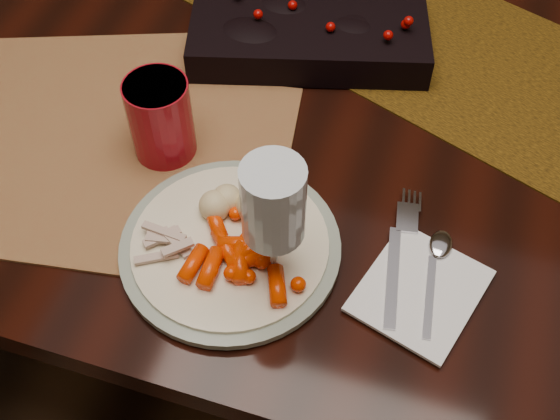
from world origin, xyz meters
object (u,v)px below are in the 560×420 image
(dinner_plate, at_px, (230,246))
(napkin, at_px, (420,290))
(placemat_main, at_px, (110,160))
(mashed_potatoes, at_px, (237,194))
(wine_glass, at_px, (274,229))
(centerpiece, at_px, (309,28))
(dining_table, at_px, (319,231))
(baby_carrots, at_px, (243,253))
(turkey_shreds, at_px, (171,248))
(red_cup, at_px, (161,118))

(dinner_plate, bearing_deg, napkin, 2.54)
(placemat_main, xyz_separation_m, mashed_potatoes, (0.19, -0.03, 0.04))
(wine_glass, bearing_deg, centerpiece, 100.37)
(dining_table, relative_size, wine_glass, 9.65)
(centerpiece, distance_m, baby_carrots, 0.39)
(placemat_main, bearing_deg, wine_glass, -30.14)
(centerpiece, distance_m, turkey_shreds, 0.41)
(placemat_main, xyz_separation_m, dinner_plate, (0.20, -0.09, 0.01))
(dinner_plate, relative_size, wine_glass, 1.40)
(turkey_shreds, bearing_deg, baby_carrots, 12.24)
(centerpiece, xyz_separation_m, turkey_shreds, (-0.05, -0.41, -0.01))
(napkin, distance_m, red_cup, 0.38)
(dinner_plate, xyz_separation_m, napkin, (0.22, 0.01, -0.00))
(dining_table, bearing_deg, napkin, -59.05)
(baby_carrots, bearing_deg, red_cup, 138.25)
(dining_table, bearing_deg, dinner_plate, -96.75)
(napkin, bearing_deg, dinner_plate, -160.47)
(dining_table, bearing_deg, centerpiece, 131.60)
(dining_table, bearing_deg, mashed_potatoes, -99.91)
(dinner_plate, xyz_separation_m, turkey_shreds, (-0.06, -0.03, 0.02))
(centerpiece, xyz_separation_m, dinner_plate, (0.01, -0.38, -0.03))
(placemat_main, distance_m, mashed_potatoes, 0.20)
(dinner_plate, height_order, baby_carrots, baby_carrots)
(red_cup, bearing_deg, wine_glass, -36.07)
(centerpiece, bearing_deg, mashed_potatoes, -89.32)
(baby_carrots, bearing_deg, centerpiece, 95.13)
(dining_table, height_order, centerpiece, centerpiece)
(centerpiece, bearing_deg, turkey_shreds, -96.45)
(dining_table, xyz_separation_m, placemat_main, (-0.24, -0.23, 0.38))
(dining_table, distance_m, centerpiece, 0.42)
(placemat_main, bearing_deg, dinner_plate, -31.89)
(baby_carrots, distance_m, turkey_shreds, 0.08)
(baby_carrots, bearing_deg, napkin, 7.23)
(placemat_main, relative_size, turkey_shreds, 6.00)
(dinner_plate, height_order, turkey_shreds, turkey_shreds)
(baby_carrots, xyz_separation_m, wine_glass, (0.04, -0.00, 0.06))
(dinner_plate, distance_m, wine_glass, 0.10)
(mashed_potatoes, height_order, red_cup, red_cup)
(turkey_shreds, bearing_deg, wine_glass, 8.11)
(napkin, bearing_deg, baby_carrots, -155.78)
(mashed_potatoes, bearing_deg, centerpiece, 90.68)
(turkey_shreds, relative_size, wine_glass, 0.41)
(dinner_plate, bearing_deg, turkey_shreds, -150.59)
(placemat_main, relative_size, dinner_plate, 1.77)
(dinner_plate, xyz_separation_m, red_cup, (-0.14, 0.13, 0.05))
(dining_table, height_order, placemat_main, placemat_main)
(dining_table, xyz_separation_m, centerpiece, (-0.05, 0.06, 0.41))
(baby_carrots, height_order, wine_glass, wine_glass)
(dinner_plate, distance_m, napkin, 0.22)
(placemat_main, xyz_separation_m, red_cup, (0.06, 0.04, 0.06))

